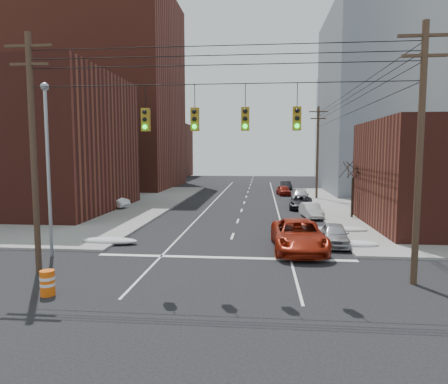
% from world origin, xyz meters
% --- Properties ---
extents(ground, '(160.00, 160.00, 0.00)m').
position_xyz_m(ground, '(0.00, 0.00, 0.00)').
color(ground, black).
rests_on(ground, ground).
extents(sidewalk_nw, '(40.00, 40.00, 0.15)m').
position_xyz_m(sidewalk_nw, '(-27.00, 27.00, 0.07)').
color(sidewalk_nw, gray).
rests_on(sidewalk_nw, ground).
extents(building_brick_tall, '(24.00, 20.00, 30.00)m').
position_xyz_m(building_brick_tall, '(-24.00, 48.00, 15.00)').
color(building_brick_tall, maroon).
rests_on(building_brick_tall, ground).
extents(building_brick_near, '(20.00, 16.00, 13.00)m').
position_xyz_m(building_brick_near, '(-22.00, 22.00, 6.50)').
color(building_brick_near, '#532019').
rests_on(building_brick_near, ground).
extents(building_brick_far, '(22.00, 18.00, 12.00)m').
position_xyz_m(building_brick_far, '(-26.00, 74.00, 6.00)').
color(building_brick_far, '#532019').
rests_on(building_brick_far, ground).
extents(building_office, '(22.00, 20.00, 25.00)m').
position_xyz_m(building_office, '(22.00, 44.00, 12.50)').
color(building_office, gray).
rests_on(building_office, ground).
extents(building_glass, '(20.00, 18.00, 22.00)m').
position_xyz_m(building_glass, '(24.00, 70.00, 11.00)').
color(building_glass, gray).
rests_on(building_glass, ground).
extents(utility_pole_left, '(2.20, 0.28, 11.00)m').
position_xyz_m(utility_pole_left, '(-8.50, 3.00, 5.78)').
color(utility_pole_left, '#473323').
rests_on(utility_pole_left, ground).
extents(utility_pole_right, '(2.20, 0.28, 11.00)m').
position_xyz_m(utility_pole_right, '(8.50, 3.00, 5.78)').
color(utility_pole_right, '#473323').
rests_on(utility_pole_right, ground).
extents(utility_pole_far, '(2.20, 0.28, 11.00)m').
position_xyz_m(utility_pole_far, '(8.50, 34.00, 5.78)').
color(utility_pole_far, '#473323').
rests_on(utility_pole_far, ground).
extents(traffic_signals, '(17.00, 0.42, 2.02)m').
position_xyz_m(traffic_signals, '(0.10, 2.97, 7.17)').
color(traffic_signals, black).
rests_on(traffic_signals, ground).
extents(street_light, '(0.44, 0.44, 9.32)m').
position_xyz_m(street_light, '(-9.50, 6.00, 5.54)').
color(street_light, gray).
rests_on(street_light, ground).
extents(bare_tree, '(2.09, 2.20, 4.93)m').
position_xyz_m(bare_tree, '(9.59, 20.00, 2.32)').
color(bare_tree, black).
rests_on(bare_tree, ground).
extents(snow_nw, '(3.50, 1.08, 0.42)m').
position_xyz_m(snow_nw, '(-7.40, 9.00, 0.21)').
color(snow_nw, silver).
rests_on(snow_nw, ground).
extents(snow_ne, '(3.00, 1.08, 0.42)m').
position_xyz_m(snow_ne, '(7.40, 9.50, 0.21)').
color(snow_ne, silver).
rests_on(snow_ne, ground).
extents(snow_east_far, '(4.00, 1.08, 0.42)m').
position_xyz_m(snow_east_far, '(7.40, 14.00, 0.21)').
color(snow_east_far, silver).
rests_on(snow_east_far, ground).
extents(red_pickup, '(3.08, 6.39, 1.75)m').
position_xyz_m(red_pickup, '(4.08, 8.53, 0.88)').
color(red_pickup, maroon).
rests_on(red_pickup, ground).
extents(parked_car_a, '(1.91, 4.03, 1.33)m').
position_xyz_m(parked_car_a, '(6.40, 10.02, 0.67)').
color(parked_car_a, '#A9A9AE').
rests_on(parked_car_a, ground).
extents(parked_car_b, '(1.84, 4.01, 1.28)m').
position_xyz_m(parked_car_b, '(6.21, 20.23, 0.64)').
color(parked_car_b, silver).
rests_on(parked_car_b, ground).
extents(parked_car_c, '(2.71, 4.91, 1.30)m').
position_xyz_m(parked_car_c, '(5.88, 25.68, 0.65)').
color(parked_car_c, black).
rests_on(parked_car_c, ground).
extents(parked_car_d, '(2.13, 4.76, 1.35)m').
position_xyz_m(parked_car_d, '(6.40, 31.76, 0.68)').
color(parked_car_d, '#B5B5BA').
rests_on(parked_car_d, ground).
extents(parked_car_e, '(2.02, 3.95, 1.29)m').
position_xyz_m(parked_car_e, '(4.80, 38.26, 0.64)').
color(parked_car_e, maroon).
rests_on(parked_car_e, ground).
extents(parked_car_f, '(1.62, 3.92, 1.26)m').
position_xyz_m(parked_car_f, '(5.62, 46.46, 0.63)').
color(parked_car_f, black).
rests_on(parked_car_f, ground).
extents(lot_car_a, '(4.41, 2.97, 1.37)m').
position_xyz_m(lot_car_a, '(-13.12, 23.79, 0.84)').
color(lot_car_a, silver).
rests_on(lot_car_a, sidewalk_nw).
extents(lot_car_b, '(5.13, 3.30, 1.32)m').
position_xyz_m(lot_car_b, '(-16.00, 28.89, 0.81)').
color(lot_car_b, silver).
rests_on(lot_car_b, sidewalk_nw).
extents(lot_car_c, '(5.33, 2.34, 1.52)m').
position_xyz_m(lot_car_c, '(-16.59, 21.33, 0.91)').
color(lot_car_c, black).
rests_on(lot_car_c, sidewalk_nw).
extents(lot_car_d, '(4.02, 2.17, 1.30)m').
position_xyz_m(lot_car_d, '(-19.69, 26.54, 0.80)').
color(lot_car_d, '#A4A3A8').
rests_on(lot_car_d, sidewalk_nw).
extents(construction_barrel, '(0.60, 0.60, 1.01)m').
position_xyz_m(construction_barrel, '(-6.50, 0.20, 0.52)').
color(construction_barrel, '#F55C0C').
rests_on(construction_barrel, ground).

